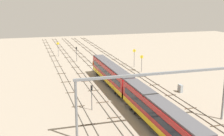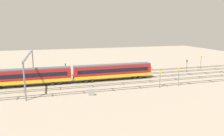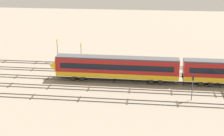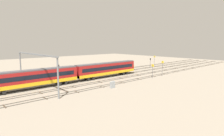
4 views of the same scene
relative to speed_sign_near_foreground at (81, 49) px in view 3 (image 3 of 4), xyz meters
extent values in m
plane|color=gray|center=(-12.55, 11.59, -3.05)|extent=(192.27, 192.27, 0.00)
cube|color=#59544C|center=(-12.55, 1.16, -2.97)|extent=(176.27, 0.07, 0.16)
cube|color=#59544C|center=(-12.55, 2.59, -2.97)|extent=(176.27, 0.07, 0.16)
cube|color=#473828|center=(-27.88, 1.87, -3.01)|extent=(0.24, 2.40, 0.08)
cube|color=#473828|center=(-20.21, 1.87, -3.01)|extent=(0.24, 2.40, 0.08)
cube|color=#473828|center=(-12.55, 1.87, -3.01)|extent=(0.24, 2.40, 0.08)
cube|color=#473828|center=(-4.89, 1.87, -3.01)|extent=(0.24, 2.40, 0.08)
cube|color=#473828|center=(2.78, 1.87, -3.01)|extent=(0.24, 2.40, 0.08)
cube|color=#473828|center=(10.44, 1.87, -3.01)|extent=(0.24, 2.40, 0.08)
cube|color=#473828|center=(18.11, 1.87, -3.01)|extent=(0.24, 2.40, 0.08)
cube|color=#59544C|center=(-12.55, 6.01, -2.97)|extent=(176.27, 0.07, 0.16)
cube|color=#59544C|center=(-12.55, 7.45, -2.97)|extent=(176.27, 0.07, 0.16)
cube|color=#473828|center=(-25.77, 6.73, -3.01)|extent=(0.24, 2.40, 0.08)
cube|color=#473828|center=(-16.96, 6.73, -3.01)|extent=(0.24, 2.40, 0.08)
cube|color=#473828|center=(-8.14, 6.73, -3.01)|extent=(0.24, 2.40, 0.08)
cube|color=#473828|center=(0.67, 6.73, -3.01)|extent=(0.24, 2.40, 0.08)
cube|color=#473828|center=(9.48, 6.73, -3.01)|extent=(0.24, 2.40, 0.08)
cube|color=#59544C|center=(-12.55, 10.87, -2.97)|extent=(176.27, 0.07, 0.16)
cube|color=#59544C|center=(-12.55, 12.30, -2.97)|extent=(176.27, 0.07, 0.16)
cube|color=#473828|center=(-29.50, 11.59, -3.01)|extent=(0.24, 2.40, 0.08)
cube|color=#473828|center=(-22.72, 11.59, -3.01)|extent=(0.24, 2.40, 0.08)
cube|color=#473828|center=(-15.94, 11.59, -3.01)|extent=(0.24, 2.40, 0.08)
cube|color=#473828|center=(-9.16, 11.59, -3.01)|extent=(0.24, 2.40, 0.08)
cube|color=#473828|center=(-2.38, 11.59, -3.01)|extent=(0.24, 2.40, 0.08)
cube|color=#473828|center=(4.40, 11.59, -3.01)|extent=(0.24, 2.40, 0.08)
cube|color=#473828|center=(11.18, 11.59, -3.01)|extent=(0.24, 2.40, 0.08)
cube|color=#59544C|center=(-12.55, 15.73, -2.97)|extent=(176.27, 0.07, 0.16)
cube|color=#59544C|center=(-12.55, 17.16, -2.97)|extent=(176.27, 0.07, 0.16)
cube|color=#473828|center=(-27.88, 16.44, -3.01)|extent=(0.24, 2.40, 0.08)
cube|color=#473828|center=(-20.21, 16.44, -3.01)|extent=(0.24, 2.40, 0.08)
cube|color=#473828|center=(-12.55, 16.44, -3.01)|extent=(0.24, 2.40, 0.08)
cube|color=#473828|center=(-4.89, 16.44, -3.01)|extent=(0.24, 2.40, 0.08)
cube|color=#473828|center=(2.78, 16.44, -3.01)|extent=(0.24, 2.40, 0.08)
cube|color=#473828|center=(10.44, 16.44, -3.01)|extent=(0.24, 2.40, 0.08)
cube|color=#59544C|center=(-12.55, 20.58, -2.97)|extent=(176.27, 0.07, 0.16)
cube|color=#59544C|center=(-12.55, 22.02, -2.97)|extent=(176.27, 0.07, 0.16)
cube|color=#473828|center=(-20.94, 21.30, -3.01)|extent=(0.24, 2.40, 0.08)
cube|color=#473828|center=(-12.55, 21.30, -3.01)|extent=(0.24, 2.40, 0.08)
cube|color=#473828|center=(-4.16, 21.30, -3.01)|extent=(0.24, 2.40, 0.08)
cube|color=#473828|center=(4.24, 21.30, -3.01)|extent=(0.24, 2.40, 0.08)
cube|color=maroon|center=(-9.68, 11.59, -0.19)|extent=(24.00, 2.90, 3.60)
cube|color=gold|center=(-9.68, 11.59, -1.54)|extent=(24.00, 2.94, 0.90)
cube|color=#4C4C51|center=(-9.68, 11.59, 1.76)|extent=(24.00, 2.50, 0.30)
cube|color=black|center=(-9.68, 10.13, 0.24)|extent=(22.00, 0.04, 1.10)
cube|color=black|center=(-9.68, 13.05, 0.24)|extent=(22.00, 0.04, 1.10)
cylinder|color=black|center=(-18.26, 11.59, -2.44)|extent=(0.90, 2.70, 0.90)
cylinder|color=black|center=(-16.46, 11.59, -2.44)|extent=(0.90, 2.70, 0.90)
cylinder|color=black|center=(-2.90, 11.59, -2.44)|extent=(0.90, 2.70, 0.90)
cylinder|color=black|center=(-1.10, 11.59, -2.44)|extent=(0.90, 2.70, 0.90)
cylinder|color=black|center=(-27.70, 11.59, -2.44)|extent=(0.90, 2.70, 0.90)
cylinder|color=black|center=(-25.90, 11.59, -2.44)|extent=(0.90, 2.70, 0.90)
cone|color=gold|center=(3.12, 11.59, -0.37)|extent=(1.60, 3.24, 3.24)
cylinder|color=#4C4C51|center=(-0.02, 0.00, -0.76)|extent=(0.12, 0.12, 4.58)
cylinder|color=yellow|center=(0.02, 0.00, 1.11)|extent=(0.05, 0.94, 0.94)
cube|color=black|center=(0.05, 0.00, 1.11)|extent=(0.02, 0.42, 0.12)
cylinder|color=#4C4C51|center=(5.66, -0.02, -0.40)|extent=(0.12, 0.12, 5.31)
cylinder|color=yellow|center=(5.70, -0.02, 1.85)|extent=(0.05, 0.90, 0.90)
cube|color=black|center=(5.73, -0.02, 1.85)|extent=(0.02, 0.41, 0.12)
cylinder|color=#4C4C51|center=(-23.43, 19.28, -1.19)|extent=(0.14, 0.14, 3.72)
cube|color=black|center=(-23.43, 19.28, 1.12)|extent=(0.20, 0.32, 0.90)
sphere|color=red|center=(-23.32, 19.28, 1.32)|extent=(0.20, 0.20, 0.20)
sphere|color=#262626|center=(-23.32, 19.28, 0.92)|extent=(0.20, 0.20, 0.20)
cube|color=gray|center=(-18.89, -1.12, -2.21)|extent=(1.29, 0.60, 1.68)
cube|color=#333333|center=(-18.23, -1.12, -1.96)|extent=(0.02, 0.42, 0.24)
camera|label=1|loc=(-70.60, 29.73, 16.31)|focal=45.91mm
camera|label=2|loc=(-27.50, -48.46, 13.22)|focal=33.54mm
camera|label=3|loc=(-16.15, 72.01, 19.99)|focal=52.35mm
camera|label=4|loc=(-51.08, -36.14, 8.67)|focal=30.23mm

